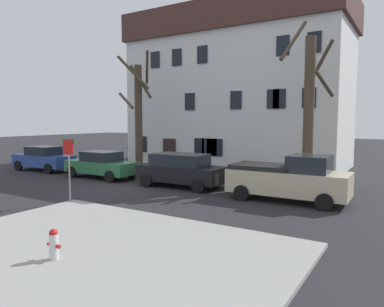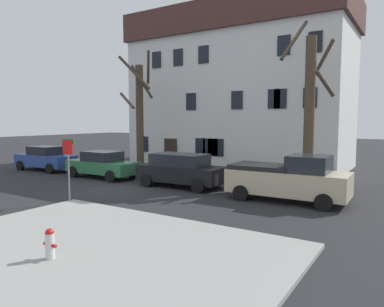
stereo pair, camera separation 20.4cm
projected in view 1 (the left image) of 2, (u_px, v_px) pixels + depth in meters
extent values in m
plane|color=#262628|center=(115.00, 189.00, 18.03)|extent=(120.00, 120.00, 0.00)
cube|color=#999993|center=(95.00, 250.00, 9.41)|extent=(10.26, 7.25, 0.12)
cube|color=white|center=(237.00, 103.00, 27.58)|extent=(15.95, 7.28, 9.60)
cube|color=#4C2D28|center=(238.00, 25.00, 27.04)|extent=(16.45, 7.78, 2.10)
cube|color=#2D231E|center=(169.00, 153.00, 26.82)|extent=(1.10, 0.12, 2.10)
cube|color=black|center=(143.00, 144.00, 28.13)|extent=(0.80, 0.08, 1.20)
cube|color=black|center=(199.00, 147.00, 25.40)|extent=(0.80, 0.08, 1.20)
cube|color=black|center=(207.00, 147.00, 25.07)|extent=(0.80, 0.08, 1.20)
cube|color=black|center=(212.00, 147.00, 24.87)|extent=(0.80, 0.08, 1.20)
cube|color=black|center=(217.00, 147.00, 24.65)|extent=(0.80, 0.08, 1.20)
cube|color=black|center=(190.00, 102.00, 25.52)|extent=(0.80, 0.08, 1.20)
cube|color=black|center=(236.00, 100.00, 23.63)|extent=(0.80, 0.08, 1.20)
cube|color=black|center=(273.00, 99.00, 22.29)|extent=(0.80, 0.08, 1.20)
cube|color=black|center=(279.00, 99.00, 22.09)|extent=(0.80, 0.08, 1.20)
cube|color=black|center=(309.00, 98.00, 21.15)|extent=(0.80, 0.08, 1.20)
cube|color=black|center=(155.00, 60.00, 26.84)|extent=(0.80, 0.08, 1.20)
cube|color=black|center=(177.00, 57.00, 25.81)|extent=(0.80, 0.08, 1.20)
cube|color=black|center=(202.00, 55.00, 24.69)|extent=(0.80, 0.08, 1.20)
cube|color=black|center=(283.00, 46.00, 21.71)|extent=(0.80, 0.08, 1.20)
cube|color=black|center=(314.00, 42.00, 20.74)|extent=(0.80, 0.08, 1.20)
cylinder|color=#4C3D2D|center=(139.00, 118.00, 24.90)|extent=(0.52, 0.52, 7.25)
cylinder|color=#4C3D2D|center=(147.00, 67.00, 24.68)|extent=(1.07, 1.18, 2.14)
cylinder|color=#4C3D2D|center=(141.00, 82.00, 24.04)|extent=(1.01, 1.38, 2.21)
cylinder|color=#4C3D2D|center=(133.00, 72.00, 23.60)|extent=(2.10, 1.01, 2.27)
cylinder|color=#4C3D2D|center=(126.00, 100.00, 24.22)|extent=(1.91, 0.89, 1.20)
cylinder|color=#4C3D2D|center=(309.00, 112.00, 18.77)|extent=(0.54, 0.54, 7.80)
cylinder|color=#4C3D2D|center=(320.00, 63.00, 18.89)|extent=(1.54, 0.98, 2.26)
cylinder|color=#4C3D2D|center=(324.00, 83.00, 18.01)|extent=(0.73, 1.74, 1.29)
cylinder|color=#4C3D2D|center=(294.00, 40.00, 19.23)|extent=(0.92, 2.20, 2.40)
cube|color=#2D4799|center=(44.00, 160.00, 24.61)|extent=(4.66, 1.84, 0.78)
cube|color=#1E232B|center=(43.00, 151.00, 24.55)|extent=(2.16, 1.57, 0.58)
cylinder|color=black|center=(70.00, 166.00, 24.60)|extent=(0.69, 0.24, 0.68)
cylinder|color=black|center=(48.00, 169.00, 23.13)|extent=(0.69, 0.24, 0.68)
cylinder|color=black|center=(40.00, 163.00, 26.17)|extent=(0.69, 0.24, 0.68)
cylinder|color=black|center=(18.00, 166.00, 24.69)|extent=(0.69, 0.24, 0.68)
cube|color=#2D6B42|center=(102.00, 167.00, 21.53)|extent=(4.71, 1.85, 0.71)
cube|color=#1E232B|center=(101.00, 156.00, 21.47)|extent=(2.18, 1.60, 0.58)
cylinder|color=black|center=(132.00, 173.00, 21.46)|extent=(0.68, 0.23, 0.68)
cylinder|color=black|center=(110.00, 176.00, 19.96)|extent=(0.68, 0.23, 0.68)
cylinder|color=black|center=(95.00, 169.00, 23.16)|extent=(0.68, 0.23, 0.68)
cylinder|color=black|center=(72.00, 172.00, 21.66)|extent=(0.68, 0.23, 0.68)
cube|color=black|center=(181.00, 173.00, 18.63)|extent=(4.64, 1.97, 0.80)
cube|color=#1E232B|center=(180.00, 160.00, 18.61)|extent=(2.89, 1.71, 0.62)
cylinder|color=black|center=(216.00, 180.00, 18.67)|extent=(0.68, 0.23, 0.68)
cylinder|color=black|center=(198.00, 186.00, 17.07)|extent=(0.68, 0.23, 0.68)
cylinder|color=black|center=(167.00, 176.00, 20.26)|extent=(0.68, 0.23, 0.68)
cylinder|color=black|center=(146.00, 180.00, 18.65)|extent=(0.68, 0.23, 0.68)
cube|color=#C6B793|center=(288.00, 182.00, 15.40)|extent=(5.08, 2.06, 1.00)
cube|color=#1E232B|center=(310.00, 164.00, 14.85)|extent=(1.64, 1.77, 0.70)
cube|color=black|center=(263.00, 166.00, 15.91)|extent=(2.66, 1.94, 0.20)
cylinder|color=black|center=(333.00, 193.00, 15.41)|extent=(0.68, 0.23, 0.68)
cylinder|color=black|center=(324.00, 202.00, 13.72)|extent=(0.68, 0.23, 0.68)
cylinder|color=black|center=(258.00, 186.00, 17.16)|extent=(0.68, 0.23, 0.68)
cylinder|color=black|center=(241.00, 193.00, 15.47)|extent=(0.68, 0.23, 0.68)
cylinder|color=silver|center=(54.00, 247.00, 8.63)|extent=(0.22, 0.22, 0.63)
sphere|color=red|center=(53.00, 233.00, 8.60)|extent=(0.21, 0.21, 0.21)
cylinder|color=red|center=(50.00, 244.00, 8.71)|extent=(0.10, 0.09, 0.09)
cylinder|color=red|center=(58.00, 247.00, 8.55)|extent=(0.10, 0.09, 0.09)
cylinder|color=slate|center=(69.00, 172.00, 14.70)|extent=(0.07, 0.07, 2.67)
cube|color=red|center=(68.00, 147.00, 14.58)|extent=(0.60, 0.03, 0.60)
cube|color=#1E8C38|center=(69.00, 141.00, 14.60)|extent=(0.76, 0.02, 0.18)
torus|color=black|center=(132.00, 166.00, 24.14)|extent=(0.71, 0.18, 0.71)
torus|color=black|center=(119.00, 166.00, 24.51)|extent=(0.71, 0.18, 0.71)
cylinder|color=maroon|center=(125.00, 163.00, 24.31)|extent=(0.99, 0.23, 0.19)
cylinder|color=maroon|center=(123.00, 159.00, 24.36)|extent=(0.09, 0.05, 0.45)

